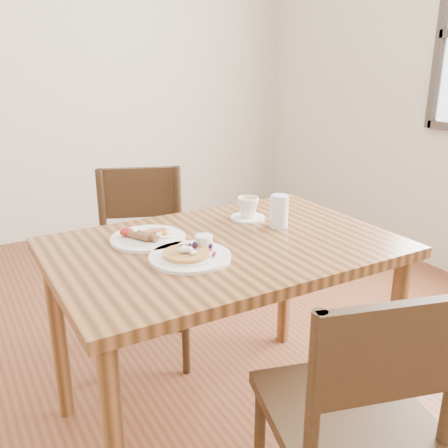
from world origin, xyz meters
The scene contains 8 objects.
ground centered at (0.00, 0.00, 0.00)m, with size 5.00×5.00×0.00m, color brown.
dining_table centered at (0.00, 0.00, 0.65)m, with size 1.20×0.80×0.75m.
chair_near centered at (0.01, -0.66, 0.49)m, with size 0.52×0.52×0.88m.
chair_far centered at (-0.08, 0.63, 0.49)m, with size 0.55×0.55×0.88m.
pancake_plate centered at (-0.16, -0.07, 0.76)m, with size 0.27×0.27×0.06m.
breakfast_plate centered at (-0.23, 0.16, 0.76)m, with size 0.27×0.27×0.04m.
teacup_saucer centered at (0.22, 0.19, 0.79)m, with size 0.14×0.14×0.09m.
water_glass centered at (0.27, 0.04, 0.81)m, with size 0.07×0.07×0.12m, color silver.
Camera 1 is at (-0.83, -1.43, 1.39)m, focal length 40.00 mm.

